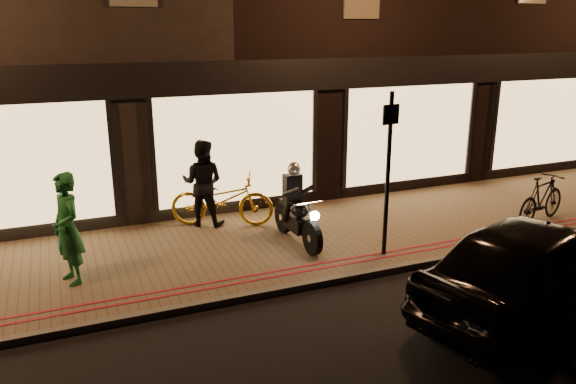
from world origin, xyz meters
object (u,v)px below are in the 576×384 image
object	(u,v)px
bicycle_gold	(222,199)
motorcycle	(296,212)
person_green	(67,229)
parked_car	(536,265)
sign_post	(388,166)

from	to	relation	value
bicycle_gold	motorcycle	bearing A→B (deg)	-120.20
person_green	bicycle_gold	bearing A→B (deg)	97.92
person_green	motorcycle	bearing A→B (deg)	71.79
person_green	parked_car	world-z (taller)	person_green
motorcycle	person_green	size ratio (longest dim) A/B	1.04
motorcycle	sign_post	bearing A→B (deg)	-44.81
motorcycle	parked_car	xyz separation A→B (m)	(2.28, -3.74, 0.03)
motorcycle	person_green	xyz separation A→B (m)	(-4.13, -0.21, 0.32)
sign_post	person_green	distance (m)	5.54
sign_post	parked_car	xyz separation A→B (m)	(1.01, -2.57, -1.03)
parked_car	person_green	bearing A→B (deg)	44.30
sign_post	person_green	bearing A→B (deg)	169.85
bicycle_gold	sign_post	bearing A→B (deg)	-114.47
motorcycle	bicycle_gold	bearing A→B (deg)	123.39
parked_car	bicycle_gold	bearing A→B (deg)	15.64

